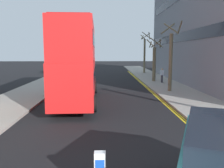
{
  "coord_description": "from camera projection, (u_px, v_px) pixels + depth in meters",
  "views": [
    {
      "loc": [
        0.15,
        -2.61,
        3.64
      ],
      "look_at": [
        0.5,
        11.0,
        1.8
      ],
      "focal_mm": 38.58,
      "sensor_mm": 36.0,
      "label": 1
    }
  ],
  "objects": [
    {
      "name": "double_decker_bus_away",
      "position": [
        77.0,
        60.0,
        17.46
      ],
      "size": [
        3.09,
        10.89,
        5.64
      ],
      "color": "red",
      "rests_on": "ground"
    },
    {
      "name": "sidewalk_right",
      "position": [
        186.0,
        97.0,
        19.07
      ],
      "size": [
        4.0,
        80.0,
        0.14
      ],
      "primitive_type": "cube",
      "color": "gray",
      "rests_on": "ground"
    },
    {
      "name": "kerb_line_outer",
      "position": [
        166.0,
        103.0,
        17.04
      ],
      "size": [
        0.1,
        56.0,
        0.01
      ],
      "primitive_type": "cube",
      "color": "yellow",
      "rests_on": "ground"
    },
    {
      "name": "kerb_line_inner",
      "position": [
        164.0,
        103.0,
        17.04
      ],
      "size": [
        0.1,
        56.0,
        0.01
      ],
      "primitive_type": "cube",
      "color": "yellow",
      "rests_on": "ground"
    },
    {
      "name": "pedestrian_far",
      "position": [
        162.0,
        75.0,
        27.33
      ],
      "size": [
        0.34,
        0.22,
        1.62
      ],
      "color": "#2D2D38",
      "rests_on": "sidewalk_right"
    },
    {
      "name": "sidewalk_left",
      "position": [
        21.0,
        98.0,
        18.74
      ],
      "size": [
        4.0,
        80.0,
        0.14
      ],
      "primitive_type": "cube",
      "color": "gray",
      "rests_on": "ground"
    },
    {
      "name": "townhouse_terrace_right",
      "position": [
        221.0,
        23.0,
        27.89
      ],
      "size": [
        10.08,
        28.0,
        13.81
      ],
      "color": "slate",
      "rests_on": "ground"
    },
    {
      "name": "street_tree_far",
      "position": [
        154.0,
        61.0,
        28.57
      ],
      "size": [
        1.86,
        1.86,
        5.09
      ],
      "color": "#6B6047",
      "rests_on": "sidewalk_right"
    },
    {
      "name": "street_tree_distant",
      "position": [
        171.0,
        59.0,
        21.2
      ],
      "size": [
        1.65,
        1.69,
        6.08
      ],
      "color": "#6B6047",
      "rests_on": "sidewalk_right"
    },
    {
      "name": "street_tree_mid",
      "position": [
        145.0,
        53.0,
        39.82
      ],
      "size": [
        1.69,
        1.96,
        6.67
      ],
      "color": "#6B6047",
      "rests_on": "sidewalk_right"
    }
  ]
}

